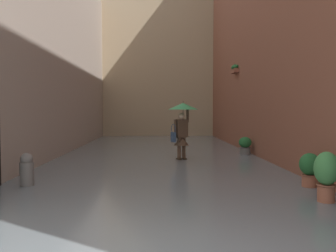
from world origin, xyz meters
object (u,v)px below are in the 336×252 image
potted_plant_far_left (245,146)px  mooring_bollard (27,171)px  potted_plant_mid_left (310,169)px  potted_plant_near_left (326,175)px  person_wading (182,119)px

potted_plant_far_left → mooring_bollard: size_ratio=0.93×
potted_plant_mid_left → potted_plant_far_left: (0.02, -5.33, -0.06)m
potted_plant_near_left → mooring_bollard: size_ratio=1.25×
person_wading → potted_plant_near_left: (-2.16, 5.40, -0.84)m
person_wading → mooring_bollard: size_ratio=2.61×
potted_plant_mid_left → mooring_bollard: potted_plant_mid_left is taller
potted_plant_near_left → potted_plant_far_left: 6.54m
potted_plant_near_left → mooring_bollard: (5.78, -1.52, -0.17)m
person_wading → potted_plant_mid_left: bearing=119.7°
potted_plant_mid_left → mooring_bollard: bearing=-3.0°
person_wading → potted_plant_far_left: person_wading is taller
person_wading → potted_plant_far_left: bearing=-154.5°
mooring_bollard → potted_plant_near_left: bearing=165.3°
person_wading → potted_plant_mid_left: person_wading is taller
potted_plant_near_left → potted_plant_far_left: size_ratio=1.34×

